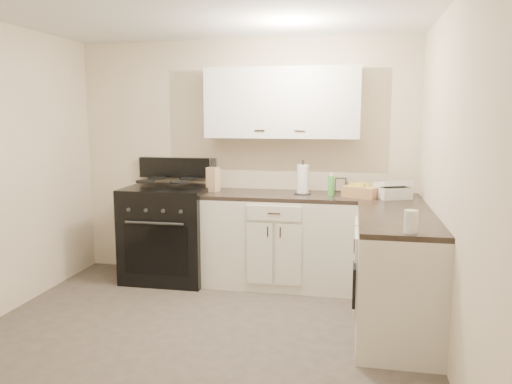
% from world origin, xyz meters
% --- Properties ---
extents(floor, '(3.60, 3.60, 0.00)m').
position_xyz_m(floor, '(0.00, 0.00, 0.00)').
color(floor, '#473F38').
rests_on(floor, ground).
extents(wall_back, '(3.60, 0.00, 3.60)m').
position_xyz_m(wall_back, '(0.00, 1.80, 1.25)').
color(wall_back, beige).
rests_on(wall_back, ground).
extents(wall_right, '(0.00, 3.60, 3.60)m').
position_xyz_m(wall_right, '(1.80, 0.00, 1.25)').
color(wall_right, beige).
rests_on(wall_right, ground).
extents(wall_front, '(3.60, 0.00, 3.60)m').
position_xyz_m(wall_front, '(0.00, -1.80, 1.25)').
color(wall_front, beige).
rests_on(wall_front, ground).
extents(base_cabinets_back, '(1.55, 0.60, 0.90)m').
position_xyz_m(base_cabinets_back, '(0.43, 1.50, 0.45)').
color(base_cabinets_back, silver).
rests_on(base_cabinets_back, floor).
extents(base_cabinets_right, '(0.60, 1.90, 0.90)m').
position_xyz_m(base_cabinets_right, '(1.50, 0.85, 0.45)').
color(base_cabinets_right, silver).
rests_on(base_cabinets_right, floor).
extents(countertop_back, '(1.55, 0.60, 0.04)m').
position_xyz_m(countertop_back, '(0.43, 1.50, 0.92)').
color(countertop_back, black).
rests_on(countertop_back, base_cabinets_back).
extents(countertop_right, '(0.60, 1.90, 0.04)m').
position_xyz_m(countertop_right, '(1.50, 0.85, 0.92)').
color(countertop_right, black).
rests_on(countertop_right, base_cabinets_right).
extents(upper_cabinets, '(1.55, 0.30, 0.70)m').
position_xyz_m(upper_cabinets, '(0.43, 1.65, 1.84)').
color(upper_cabinets, white).
rests_on(upper_cabinets, wall_back).
extents(stove, '(0.86, 0.74, 1.04)m').
position_xyz_m(stove, '(-0.74, 1.48, 0.46)').
color(stove, black).
rests_on(stove, floor).
extents(knife_block, '(0.14, 0.13, 0.25)m').
position_xyz_m(knife_block, '(-0.27, 1.54, 1.06)').
color(knife_block, '#D4AB82').
rests_on(knife_block, countertop_back).
extents(paper_towel, '(0.13, 0.13, 0.29)m').
position_xyz_m(paper_towel, '(0.65, 1.54, 1.08)').
color(paper_towel, white).
rests_on(paper_towel, countertop_back).
extents(soap_bottle, '(0.08, 0.08, 0.19)m').
position_xyz_m(soap_bottle, '(0.94, 1.49, 1.04)').
color(soap_bottle, green).
rests_on(soap_bottle, countertop_back).
extents(picture_frame, '(0.12, 0.06, 0.14)m').
position_xyz_m(picture_frame, '(1.02, 1.76, 1.01)').
color(picture_frame, black).
rests_on(picture_frame, countertop_back).
extents(wicker_basket, '(0.37, 0.32, 0.10)m').
position_xyz_m(wicker_basket, '(1.22, 1.44, 0.99)').
color(wicker_basket, tan).
rests_on(wicker_basket, countertop_right).
extents(countertop_grill, '(0.37, 0.36, 0.11)m').
position_xyz_m(countertop_grill, '(1.52, 1.45, 0.99)').
color(countertop_grill, silver).
rests_on(countertop_grill, countertop_right).
extents(glass_jar, '(0.12, 0.12, 0.15)m').
position_xyz_m(glass_jar, '(1.54, 0.00, 1.02)').
color(glass_jar, silver).
rests_on(glass_jar, countertop_right).
extents(oven_mitt_near, '(0.02, 0.17, 0.29)m').
position_xyz_m(oven_mitt_near, '(1.18, 0.17, 0.49)').
color(oven_mitt_near, black).
rests_on(oven_mitt_near, base_cabinets_right).
extents(oven_mitt_far, '(0.02, 0.14, 0.24)m').
position_xyz_m(oven_mitt_far, '(1.18, 0.56, 0.43)').
color(oven_mitt_far, black).
rests_on(oven_mitt_far, base_cabinets_right).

